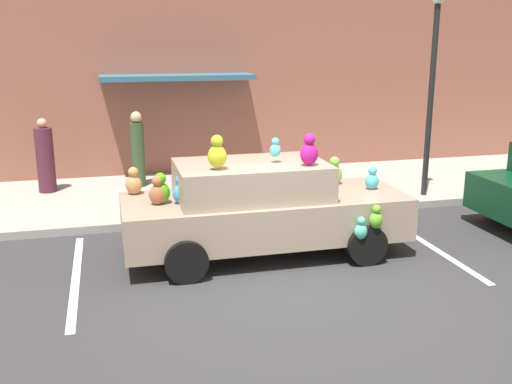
{
  "coord_description": "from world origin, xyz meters",
  "views": [
    {
      "loc": [
        -2.36,
        -7.54,
        3.46
      ],
      "look_at": [
        0.05,
        1.86,
        0.9
      ],
      "focal_mm": 41.23,
      "sensor_mm": 36.0,
      "label": 1
    }
  ],
  "objects_px": {
    "plush_covered_car": "(261,207)",
    "teddy_bear_on_sidewalk": "(215,197)",
    "street_lamp_post": "(433,75)",
    "pedestrian_walking_past": "(45,159)",
    "pedestrian_by_lamp": "(138,151)"
  },
  "relations": [
    {
      "from": "street_lamp_post",
      "to": "pedestrian_by_lamp",
      "type": "distance_m",
      "value": 6.61
    },
    {
      "from": "pedestrian_by_lamp",
      "to": "pedestrian_walking_past",
      "type": "bearing_deg",
      "value": -179.6
    },
    {
      "from": "teddy_bear_on_sidewalk",
      "to": "pedestrian_by_lamp",
      "type": "xyz_separation_m",
      "value": [
        -1.32,
        2.39,
        0.54
      ]
    },
    {
      "from": "plush_covered_car",
      "to": "street_lamp_post",
      "type": "height_order",
      "value": "street_lamp_post"
    },
    {
      "from": "plush_covered_car",
      "to": "pedestrian_walking_past",
      "type": "xyz_separation_m",
      "value": [
        -3.68,
        4.55,
        0.09
      ]
    },
    {
      "from": "street_lamp_post",
      "to": "pedestrian_by_lamp",
      "type": "relative_size",
      "value": 2.47
    },
    {
      "from": "plush_covered_car",
      "to": "teddy_bear_on_sidewalk",
      "type": "bearing_deg",
      "value": 99.62
    },
    {
      "from": "plush_covered_car",
      "to": "pedestrian_walking_past",
      "type": "distance_m",
      "value": 5.85
    },
    {
      "from": "plush_covered_car",
      "to": "street_lamp_post",
      "type": "distance_m",
      "value": 5.17
    },
    {
      "from": "street_lamp_post",
      "to": "pedestrian_walking_past",
      "type": "distance_m",
      "value": 8.46
    },
    {
      "from": "pedestrian_by_lamp",
      "to": "street_lamp_post",
      "type": "bearing_deg",
      "value": -21.3
    },
    {
      "from": "street_lamp_post",
      "to": "pedestrian_by_lamp",
      "type": "xyz_separation_m",
      "value": [
        -5.94,
        2.32,
        -1.75
      ]
    },
    {
      "from": "plush_covered_car",
      "to": "teddy_bear_on_sidewalk",
      "type": "xyz_separation_m",
      "value": [
        -0.37,
        2.17,
        -0.37
      ]
    },
    {
      "from": "plush_covered_car",
      "to": "teddy_bear_on_sidewalk",
      "type": "distance_m",
      "value": 2.24
    },
    {
      "from": "teddy_bear_on_sidewalk",
      "to": "pedestrian_by_lamp",
      "type": "height_order",
      "value": "pedestrian_by_lamp"
    }
  ]
}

